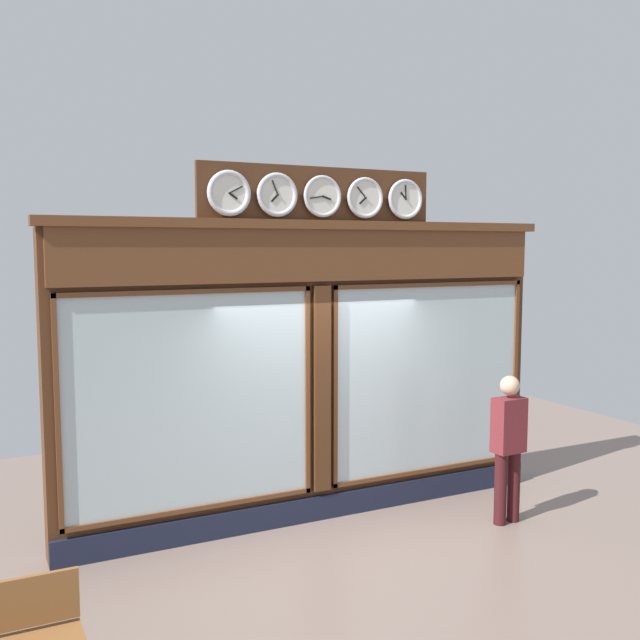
# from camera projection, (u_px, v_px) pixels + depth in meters

# --- Properties ---
(ground_plane) EXTENTS (14.00, 14.00, 0.00)m
(ground_plane) POSITION_uv_depth(u_px,v_px,m) (474.00, 634.00, 5.87)
(ground_plane) COLOR #7A665B
(shop_facade) EXTENTS (6.01, 0.42, 4.00)m
(shop_facade) POSITION_uv_depth(u_px,v_px,m) (315.00, 367.00, 8.29)
(shop_facade) COLOR #4C2B16
(shop_facade) RESTS_ON ground_plane
(pedestrian) EXTENTS (0.37, 0.24, 1.69)m
(pedestrian) POSITION_uv_depth(u_px,v_px,m) (508.00, 442.00, 8.15)
(pedestrian) COLOR #3A1316
(pedestrian) RESTS_ON ground_plane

